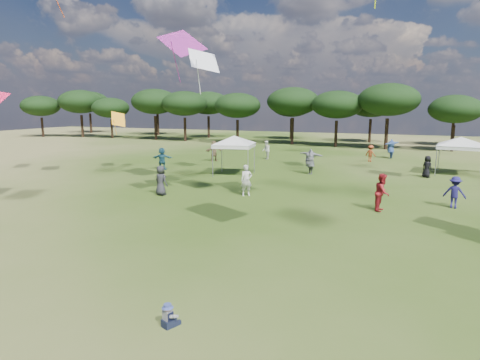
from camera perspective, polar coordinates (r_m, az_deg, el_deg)
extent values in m
cylinder|color=black|center=(72.71, -26.28, 6.73)|extent=(0.35, 0.35, 3.09)
ellipsoid|color=black|center=(72.63, -26.50, 9.41)|extent=(6.01, 6.01, 3.24)
cylinder|color=black|center=(69.67, -21.53, 7.14)|extent=(0.40, 0.40, 3.51)
ellipsoid|color=black|center=(69.59, -21.75, 10.31)|extent=(6.82, 6.82, 3.68)
cylinder|color=black|center=(65.81, -17.76, 6.95)|extent=(0.33, 0.33, 2.92)
ellipsoid|color=black|center=(65.71, -17.92, 9.75)|extent=(5.67, 5.67, 3.06)
cylinder|color=black|center=(61.24, -11.91, 7.26)|extent=(0.40, 0.40, 3.49)
ellipsoid|color=black|center=(61.15, -12.05, 10.86)|extent=(6.79, 6.79, 3.66)
cylinder|color=black|center=(58.30, -7.81, 7.14)|extent=(0.38, 0.38, 3.32)
ellipsoid|color=black|center=(58.20, -7.90, 10.73)|extent=(6.44, 6.44, 3.47)
cylinder|color=black|center=(53.98, -0.35, 6.88)|extent=(0.36, 0.36, 3.14)
ellipsoid|color=black|center=(53.87, -0.36, 10.56)|extent=(6.11, 6.11, 3.29)
cylinder|color=black|center=(53.16, 7.44, 6.91)|extent=(0.40, 0.40, 3.46)
ellipsoid|color=black|center=(53.06, 7.54, 11.02)|extent=(6.73, 6.73, 3.63)
cylinder|color=black|center=(50.85, 13.49, 6.40)|extent=(0.37, 0.37, 3.21)
ellipsoid|color=black|center=(50.74, 13.66, 10.38)|extent=(6.24, 6.24, 3.36)
cylinder|color=black|center=(49.86, 20.09, 6.18)|extent=(0.41, 0.41, 3.56)
ellipsoid|color=black|center=(49.76, 20.38, 10.67)|extent=(6.91, 6.91, 3.73)
cylinder|color=black|center=(50.47, 28.00, 5.25)|extent=(0.33, 0.33, 2.88)
ellipsoid|color=black|center=(50.34, 28.31, 8.83)|extent=(5.60, 5.60, 3.02)
cylinder|color=black|center=(80.19, -20.47, 7.58)|extent=(0.41, 0.41, 3.56)
ellipsoid|color=black|center=(80.13, -20.65, 10.38)|extent=(6.92, 6.92, 3.73)
cylinder|color=black|center=(70.89, -11.59, 7.75)|extent=(0.41, 0.41, 3.62)
ellipsoid|color=black|center=(70.82, -11.71, 10.97)|extent=(7.03, 7.03, 3.79)
cylinder|color=black|center=(63.84, -4.47, 7.52)|extent=(0.39, 0.39, 3.37)
ellipsoid|color=black|center=(63.75, -4.52, 10.85)|extent=(6.54, 6.54, 3.53)
cylinder|color=black|center=(60.95, 7.28, 7.21)|extent=(0.36, 0.36, 3.11)
ellipsoid|color=black|center=(60.85, 7.36, 10.43)|extent=(6.05, 6.05, 3.26)
cylinder|color=black|center=(58.32, 17.99, 6.67)|extent=(0.37, 0.37, 3.20)
ellipsoid|color=black|center=(58.22, 18.19, 10.13)|extent=(6.21, 6.21, 3.35)
cylinder|color=black|center=(57.31, 27.95, 5.80)|extent=(0.34, 0.34, 2.99)
ellipsoid|color=black|center=(57.20, 28.24, 9.08)|extent=(5.81, 5.81, 3.13)
cylinder|color=gray|center=(28.49, -3.91, 2.59)|extent=(0.06, 0.06, 2.21)
cylinder|color=gray|center=(27.90, 1.14, 2.45)|extent=(0.06, 0.06, 2.21)
cylinder|color=gray|center=(30.93, -2.61, 3.24)|extent=(0.06, 0.06, 2.21)
cylinder|color=gray|center=(30.38, 2.06, 3.11)|extent=(0.06, 0.06, 2.21)
cube|color=silver|center=(29.27, -0.84, 4.91)|extent=(3.14, 3.14, 0.25)
pyramid|color=silver|center=(29.21, -0.84, 6.33)|extent=(5.44, 5.44, 0.60)
cylinder|color=gray|center=(32.38, 26.10, 2.40)|extent=(0.06, 0.06, 2.10)
cylinder|color=gray|center=(35.25, 26.43, 2.95)|extent=(0.06, 0.06, 2.10)
cube|color=silver|center=(33.66, 28.87, 4.15)|extent=(3.44, 3.44, 0.25)
pyramid|color=silver|center=(33.60, 28.98, 5.38)|extent=(6.16, 6.16, 0.60)
cube|color=black|center=(9.97, -10.19, -19.42)|extent=(0.31, 0.31, 0.19)
cube|color=black|center=(10.14, -9.61, -19.14)|extent=(0.16, 0.24, 0.10)
cube|color=black|center=(10.03, -9.02, -19.50)|extent=(0.16, 0.24, 0.10)
cube|color=white|center=(9.88, -10.23, -18.40)|extent=(0.28, 0.24, 0.24)
cylinder|color=white|center=(10.02, -10.42, -17.97)|extent=(0.16, 0.24, 0.15)
cylinder|color=white|center=(9.80, -9.37, -18.60)|extent=(0.16, 0.24, 0.15)
sphere|color=#E0B293|center=(9.80, -10.26, -17.56)|extent=(0.16, 0.16, 0.16)
cone|color=#4F5DBA|center=(9.78, -10.27, -17.36)|extent=(0.27, 0.27, 0.03)
cylinder|color=#4F5DBA|center=(9.76, -10.27, -17.16)|extent=(0.18, 0.18, 0.07)
imported|color=brown|center=(36.78, -3.71, 4.13)|extent=(1.58, 1.66, 1.87)
imported|color=#255A6F|center=(32.49, -11.02, 3.01)|extent=(1.71, 0.93, 1.76)
imported|color=#8F3717|center=(38.16, 18.08, 3.61)|extent=(1.14, 0.96, 1.54)
imported|color=beige|center=(22.58, 0.92, -0.06)|extent=(0.77, 0.72, 1.77)
imported|color=navy|center=(41.33, 20.65, 4.19)|extent=(1.72, 2.30, 1.87)
imported|color=silver|center=(38.12, 3.75, 4.28)|extent=(0.99, 1.08, 1.77)
imported|color=maroon|center=(20.53, 19.57, -1.67)|extent=(0.82, 0.99, 1.83)
imported|color=black|center=(31.27, 25.06, 1.73)|extent=(0.90, 0.88, 1.56)
imported|color=#56575C|center=(30.17, 9.93, 2.59)|extent=(2.31, 1.75, 1.89)
imported|color=#29292D|center=(23.18, -11.20, -0.07)|extent=(0.94, 0.73, 1.70)
imported|color=#1B1752|center=(22.56, 28.23, -1.56)|extent=(1.14, 0.82, 1.60)
plane|color=#8D237C|center=(24.63, -8.25, 18.72)|extent=(3.21, 2.73, 2.07)
plane|color=white|center=(20.81, -5.22, 16.60)|extent=(2.20, 2.45, 1.38)
plane|color=#FFA11A|center=(32.88, -16.94, 8.29)|extent=(1.37, 1.76, 1.29)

